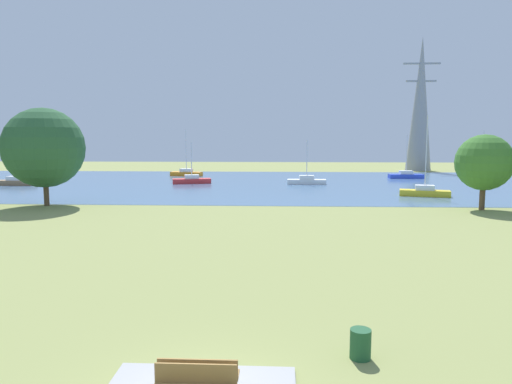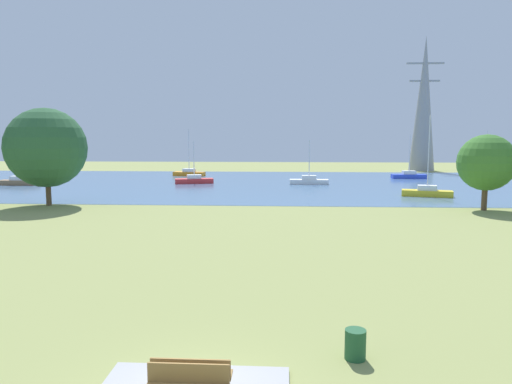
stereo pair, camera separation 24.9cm
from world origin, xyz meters
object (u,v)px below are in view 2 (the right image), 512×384
sailboat_orange (189,173)px  tree_west_far (46,148)px  electricity_pylon (424,104)px  sailboat_yellow (427,192)px  sailboat_gray (485,176)px  tree_east_near (486,163)px  bench_facing_water (192,377)px  sailboat_blue (409,175)px  sailboat_brown (19,181)px  litter_bin (355,344)px  sailboat_white (309,181)px  sailboat_red (194,180)px

sailboat_orange → tree_west_far: bearing=-100.5°
tree_west_far → electricity_pylon: electricity_pylon is taller
sailboat_yellow → sailboat_orange: bearing=140.8°
sailboat_gray → tree_east_near: 32.17m
sailboat_orange → sailboat_gray: bearing=-3.4°
bench_facing_water → sailboat_blue: 61.23m
sailboat_brown → sailboat_orange: size_ratio=0.87×
sailboat_orange → tree_west_far: size_ratio=0.85×
sailboat_gray → tree_east_near: bearing=-112.7°
sailboat_yellow → sailboat_gray: bearing=55.5°
sailboat_gray → litter_bin: bearing=-115.4°
sailboat_brown → sailboat_white: (35.79, 3.09, -0.01)m
bench_facing_water → sailboat_orange: size_ratio=0.25×
sailboat_yellow → electricity_pylon: (10.14, 37.49, 11.18)m
sailboat_brown → sailboat_blue: sailboat_blue is taller
sailboat_blue → sailboat_white: bearing=-148.0°
sailboat_yellow → sailboat_white: bearing=134.0°
bench_facing_water → sailboat_brown: bearing=123.8°
sailboat_orange → tree_west_far: 32.44m
litter_bin → sailboat_red: size_ratio=0.15×
sailboat_blue → sailboat_red: bearing=-163.2°
tree_east_near → electricity_pylon: (8.20, 46.18, 7.81)m
litter_bin → electricity_pylon: electricity_pylon is taller
litter_bin → tree_west_far: 35.22m
litter_bin → tree_east_near: 30.27m
sailboat_red → tree_east_near: 34.57m
sailboat_yellow → sailboat_brown: bearing=169.9°
sailboat_white → tree_west_far: size_ratio=0.66×
sailboat_white → sailboat_gray: bearing=20.2°
bench_facing_water → litter_bin: bench_facing_water is taller
bench_facing_water → sailboat_orange: sailboat_orange is taller
sailboat_gray → sailboat_white: size_ratio=1.23×
sailboat_gray → sailboat_red: bearing=-167.3°
bench_facing_water → tree_west_far: size_ratio=0.22×
bench_facing_water → tree_east_near: tree_east_near is taller
litter_bin → sailboat_yellow: bearing=70.7°
bench_facing_water → tree_west_far: tree_west_far is taller
sailboat_blue → sailboat_brown: bearing=-166.3°
bench_facing_water → tree_east_near: bearing=57.4°
sailboat_yellow → tree_east_near: size_ratio=1.32×
litter_bin → sailboat_blue: 58.05m
sailboat_brown → tree_west_far: 21.16m
bench_facing_water → sailboat_blue: (19.91, 57.91, -0.02)m
tree_west_far → electricity_pylon: (44.67, 45.69, 6.69)m
sailboat_brown → sailboat_gray: (61.18, 12.43, 0.01)m
sailboat_white → tree_east_near: bearing=-57.1°
sailboat_gray → sailboat_yellow: size_ratio=0.84×
bench_facing_water → sailboat_brown: size_ratio=0.29×
sailboat_gray → sailboat_blue: bearing=-179.2°
litter_bin → sailboat_red: 48.84m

